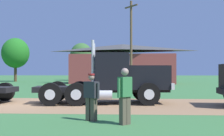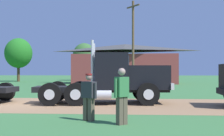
{
  "view_description": "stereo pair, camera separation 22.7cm",
  "coord_description": "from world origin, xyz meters",
  "px_view_note": "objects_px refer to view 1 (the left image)",
  "views": [
    {
      "loc": [
        5.48,
        -15.09,
        1.7
      ],
      "look_at": [
        4.48,
        1.86,
        1.87
      ],
      "focal_mm": 48.27,
      "sensor_mm": 36.0,
      "label": 1
    },
    {
      "loc": [
        5.7,
        -15.07,
        1.7
      ],
      "look_at": [
        4.48,
        1.86,
        1.87
      ],
      "focal_mm": 48.27,
      "sensor_mm": 36.0,
      "label": 2
    }
  ],
  "objects_px": {
    "shed_building": "(123,65)",
    "truck_foreground_white": "(118,79)",
    "utility_pole_far": "(131,41)",
    "visitor_standing_near": "(125,94)",
    "visitor_walking_mid": "(91,95)"
  },
  "relations": [
    {
      "from": "truck_foreground_white",
      "to": "visitor_walking_mid",
      "type": "xyz_separation_m",
      "value": [
        -0.69,
        -5.66,
        -0.4
      ]
    },
    {
      "from": "truck_foreground_white",
      "to": "shed_building",
      "type": "relative_size",
      "value": 0.49
    },
    {
      "from": "visitor_standing_near",
      "to": "shed_building",
      "type": "relative_size",
      "value": 0.12
    },
    {
      "from": "visitor_standing_near",
      "to": "utility_pole_far",
      "type": "bearing_deg",
      "value": 89.22
    },
    {
      "from": "visitor_walking_mid",
      "to": "shed_building",
      "type": "xyz_separation_m",
      "value": [
        0.36,
        30.82,
        1.69
      ]
    },
    {
      "from": "shed_building",
      "to": "truck_foreground_white",
      "type": "bearing_deg",
      "value": -89.23
    },
    {
      "from": "shed_building",
      "to": "utility_pole_far",
      "type": "distance_m",
      "value": 8.52
    },
    {
      "from": "visitor_standing_near",
      "to": "utility_pole_far",
      "type": "xyz_separation_m",
      "value": [
        0.32,
        23.35,
        3.98
      ]
    },
    {
      "from": "utility_pole_far",
      "to": "shed_building",
      "type": "bearing_deg",
      "value": 97.81
    },
    {
      "from": "visitor_standing_near",
      "to": "shed_building",
      "type": "distance_m",
      "value": 31.51
    },
    {
      "from": "visitor_walking_mid",
      "to": "utility_pole_far",
      "type": "height_order",
      "value": "utility_pole_far"
    },
    {
      "from": "truck_foreground_white",
      "to": "visitor_standing_near",
      "type": "distance_m",
      "value": 6.32
    },
    {
      "from": "visitor_walking_mid",
      "to": "utility_pole_far",
      "type": "bearing_deg",
      "value": 86.3
    },
    {
      "from": "truck_foreground_white",
      "to": "visitor_standing_near",
      "type": "height_order",
      "value": "truck_foreground_white"
    },
    {
      "from": "shed_building",
      "to": "utility_pole_far",
      "type": "height_order",
      "value": "utility_pole_far"
    }
  ]
}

